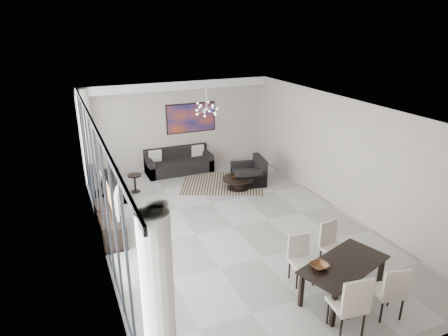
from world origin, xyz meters
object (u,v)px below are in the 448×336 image
tv_console (110,223)px  television (115,200)px  dining_table (344,268)px  coffee_table (238,182)px  sofa_main (179,164)px

tv_console → television: size_ratio=1.75×
tv_console → dining_table: bearing=-48.4°
television → dining_table: bearing=-125.0°
tv_console → television: television is taller
coffee_table → television: television is taller
coffee_table → television: size_ratio=0.92×
sofa_main → coffee_table: bearing=-59.0°
coffee_table → dining_table: (-0.39, -5.17, 0.42)m
tv_console → coffee_table: bearing=17.9°
sofa_main → dining_table: sofa_main is taller
coffee_table → tv_console: size_ratio=0.52×
tv_console → sofa_main: bearing=50.7°
television → sofa_main: bearing=-22.7°
sofa_main → tv_console: sofa_main is taller
tv_console → dining_table: 5.24m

